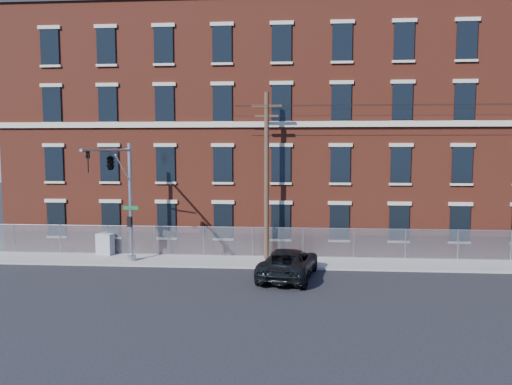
{
  "coord_description": "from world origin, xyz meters",
  "views": [
    {
      "loc": [
        3.51,
        -23.12,
        6.78
      ],
      "look_at": [
        1.49,
        4.0,
        4.31
      ],
      "focal_mm": 33.74,
      "sensor_mm": 36.0,
      "label": 1
    }
  ],
  "objects": [
    {
      "name": "traffic_signal_mast",
      "position": [
        -6.0,
        2.18,
        5.39
      ],
      "size": [
        0.9,
        6.75,
        7.0
      ],
      "color": "#9EA0A5",
      "rests_on": "ground"
    },
    {
      "name": "mill_building",
      "position": [
        12.0,
        13.93,
        8.15
      ],
      "size": [
        55.3,
        14.32,
        16.3
      ],
      "color": "maroon",
      "rests_on": "ground"
    },
    {
      "name": "sidewalk",
      "position": [
        12.0,
        5.0,
        0.06
      ],
      "size": [
        65.0,
        3.0,
        0.12
      ],
      "primitive_type": "cube",
      "color": "gray",
      "rests_on": "ground"
    },
    {
      "name": "pickup_truck",
      "position": [
        3.37,
        1.91,
        0.77
      ],
      "size": [
        3.51,
        5.92,
        1.54
      ],
      "primitive_type": "imported",
      "rotation": [
        0.0,
        0.0,
        2.96
      ],
      "color": "black",
      "rests_on": "ground"
    },
    {
      "name": "utility_pole_near",
      "position": [
        2.0,
        5.6,
        5.34
      ],
      "size": [
        1.8,
        0.28,
        10.0
      ],
      "color": "#413020",
      "rests_on": "ground"
    },
    {
      "name": "chain_link_fence",
      "position": [
        12.0,
        6.3,
        1.06
      ],
      "size": [
        59.06,
        0.06,
        1.85
      ],
      "color": "#A5A8AD",
      "rests_on": "ground"
    },
    {
      "name": "utility_cabinet",
      "position": [
        -8.22,
        6.0,
        0.79
      ],
      "size": [
        1.17,
        0.8,
        1.33
      ],
      "primitive_type": "cube",
      "rotation": [
        0.0,
        0.0,
        -0.27
      ],
      "color": "gray",
      "rests_on": "sidewalk"
    },
    {
      "name": "ground",
      "position": [
        0.0,
        0.0,
        0.0
      ],
      "size": [
        140.0,
        140.0,
        0.0
      ],
      "primitive_type": "plane",
      "color": "black",
      "rests_on": "ground"
    }
  ]
}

